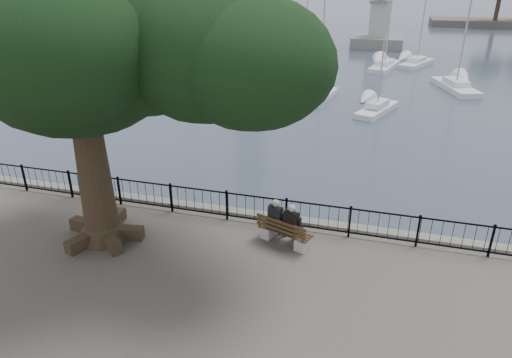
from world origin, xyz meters
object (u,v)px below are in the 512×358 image
(person_left, at_px, (278,221))
(tree, at_px, (104,36))
(bench, at_px, (284,235))
(person_right, at_px, (293,226))
(lion_monument, at_px, (378,28))

(person_left, distance_m, tree, 7.04)
(person_left, bearing_deg, bench, -37.64)
(person_right, distance_m, tree, 7.35)
(person_left, xyz_separation_m, tree, (-4.37, -1.22, 5.38))
(bench, height_order, lion_monument, lion_monument)
(person_right, height_order, tree, tree)
(tree, bearing_deg, bench, 12.58)
(person_left, height_order, lion_monument, lion_monument)
(lion_monument, bearing_deg, tree, -96.31)
(person_right, xyz_separation_m, tree, (-4.89, -1.04, 5.38))
(person_left, height_order, tree, tree)
(bench, height_order, person_right, person_right)
(bench, height_order, tree, tree)
(bench, bearing_deg, tree, -167.42)
(person_right, bearing_deg, tree, -168.03)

